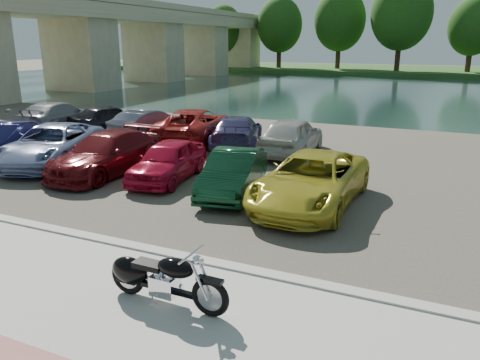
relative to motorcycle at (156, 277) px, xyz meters
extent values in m
plane|color=#595447|center=(-0.46, -0.32, -0.56)|extent=(200.00, 200.00, 0.00)
cube|color=#B2AFA7|center=(-0.46, -1.32, -0.51)|extent=(60.00, 6.00, 0.10)
cube|color=#B2AFA7|center=(-0.46, 1.68, -0.49)|extent=(60.00, 0.30, 0.14)
cube|color=#474139|center=(-0.46, 10.68, -0.54)|extent=(60.00, 18.00, 0.04)
cube|color=#182B2A|center=(-0.46, 39.68, -0.56)|extent=(120.00, 40.00, 0.00)
cube|color=#26491A|center=(-0.46, 71.68, -0.26)|extent=(120.00, 24.00, 0.60)
cube|color=tan|center=(-28.46, 39.68, 6.64)|extent=(7.00, 56.00, 1.40)
cube|color=tan|center=(-28.46, 39.68, 7.64)|extent=(7.00, 56.00, 0.70)
cube|color=tan|center=(-28.46, 29.68, 3.04)|extent=(6.00, 4.00, 7.20)
cube|color=tan|center=(-28.46, 41.68, 3.04)|extent=(6.00, 4.00, 7.20)
cube|color=tan|center=(-28.46, 53.68, 3.04)|extent=(6.00, 4.00, 7.20)
cube|color=tan|center=(-28.46, 65.68, 3.04)|extent=(6.00, 4.00, 7.20)
cylinder|color=#322312|center=(-30.46, 64.28, 2.29)|extent=(0.70, 0.70, 4.50)
ellipsoid|color=#18380F|center=(-30.46, 64.28, 5.89)|extent=(6.30, 6.30, 7.56)
cylinder|color=#322312|center=(-21.46, 65.68, 2.51)|extent=(0.70, 0.70, 4.95)
ellipsoid|color=#18380F|center=(-21.46, 65.68, 6.47)|extent=(6.93, 6.93, 8.32)
cylinder|color=#322312|center=(-12.46, 67.08, 2.74)|extent=(0.70, 0.70, 5.40)
ellipsoid|color=#18380F|center=(-12.46, 67.08, 7.06)|extent=(7.56, 7.56, 9.07)
cylinder|color=#322312|center=(-3.46, 64.28, 2.96)|extent=(0.70, 0.70, 5.85)
ellipsoid|color=#18380F|center=(-3.46, 64.28, 7.64)|extent=(8.19, 8.19, 9.83)
cylinder|color=#322312|center=(5.54, 65.68, 2.29)|extent=(0.70, 0.70, 4.50)
ellipsoid|color=#18380F|center=(5.54, 65.68, 5.89)|extent=(6.30, 6.30, 7.56)
torus|color=black|center=(1.04, -0.02, -0.12)|extent=(0.68, 0.13, 0.68)
torus|color=black|center=(-0.61, 0.00, -0.12)|extent=(0.68, 0.13, 0.68)
cylinder|color=#B2B2B7|center=(1.04, -0.02, -0.12)|extent=(0.46, 0.07, 0.46)
cylinder|color=#B2B2B7|center=(-0.61, 0.00, -0.12)|extent=(0.46, 0.07, 0.46)
cylinder|color=silver|center=(0.90, -0.12, 0.18)|extent=(0.33, 0.06, 0.63)
cylinder|color=silver|center=(0.91, 0.08, 0.18)|extent=(0.33, 0.06, 0.63)
cylinder|color=silver|center=(0.71, -0.02, 0.57)|extent=(0.05, 0.75, 0.04)
sphere|color=silver|center=(0.81, -0.02, 0.49)|extent=(0.16, 0.16, 0.16)
sphere|color=silver|center=(0.88, -0.02, 0.49)|extent=(0.11, 0.11, 0.11)
cube|color=black|center=(1.04, -0.02, 0.19)|extent=(0.45, 0.15, 0.06)
cube|color=black|center=(0.22, -0.01, -0.18)|extent=(1.20, 0.12, 0.08)
cube|color=silver|center=(0.17, -0.01, -0.11)|extent=(0.46, 0.33, 0.34)
cylinder|color=silver|center=(0.27, -0.01, 0.09)|extent=(0.25, 0.18, 0.27)
cylinder|color=silver|center=(0.07, -0.01, 0.09)|extent=(0.25, 0.18, 0.27)
ellipsoid|color=black|center=(0.40, -0.01, 0.26)|extent=(0.69, 0.37, 0.32)
cube|color=black|center=(-0.13, 0.00, 0.20)|extent=(0.55, 0.29, 0.10)
ellipsoid|color=black|center=(-0.56, 0.00, 0.00)|extent=(0.73, 0.35, 0.50)
cube|color=black|center=(-0.61, 0.00, -0.07)|extent=(0.40, 0.19, 0.30)
cylinder|color=silver|center=(-0.13, 0.16, -0.24)|extent=(1.10, 0.11, 0.09)
cylinder|color=silver|center=(-0.13, 0.16, -0.16)|extent=(1.10, 0.11, 0.09)
cylinder|color=#B2B2B7|center=(0.07, -0.19, -0.33)|extent=(0.03, 0.14, 0.22)
imported|color=#161646|center=(-11.57, 6.67, 0.14)|extent=(2.56, 4.26, 1.33)
imported|color=#7987B1|center=(-9.05, 6.62, 0.21)|extent=(3.95, 5.73, 1.45)
imported|color=#5B0D11|center=(-6.35, 6.39, 0.18)|extent=(2.02, 4.85, 1.40)
imported|color=#AF0B2B|center=(-4.01, 6.60, 0.13)|extent=(2.03, 3.98, 1.30)
imported|color=#0F371F|center=(-1.44, 6.15, 0.12)|extent=(2.08, 4.07, 1.28)
imported|color=gold|center=(0.95, 6.10, 0.19)|extent=(2.48, 5.17, 1.42)
imported|color=gray|center=(-13.87, 11.69, 0.23)|extent=(3.11, 5.52, 1.51)
imported|color=black|center=(-11.40, 12.65, 0.18)|extent=(2.62, 4.38, 1.40)
imported|color=slate|center=(-8.80, 12.36, 0.15)|extent=(1.98, 4.24, 1.34)
imported|color=maroon|center=(-6.38, 12.46, 0.22)|extent=(3.51, 5.73, 1.48)
imported|color=navy|center=(-4.01, 11.99, 0.17)|extent=(3.28, 5.10, 1.37)
imported|color=#A9AAA5|center=(-1.49, 11.80, 0.24)|extent=(1.91, 4.50, 1.52)
camera|label=1|loc=(4.24, -5.93, 3.82)|focal=35.00mm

